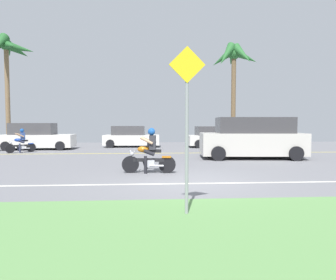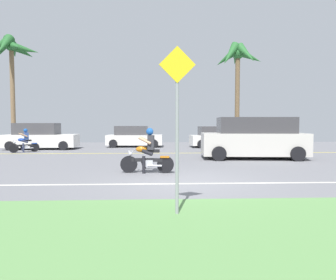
{
  "view_description": "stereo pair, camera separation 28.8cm",
  "coord_description": "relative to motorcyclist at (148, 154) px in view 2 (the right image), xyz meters",
  "views": [
    {
      "loc": [
        -1.15,
        -8.34,
        1.62
      ],
      "look_at": [
        -0.34,
        3.92,
        0.96
      ],
      "focal_mm": 32.27,
      "sensor_mm": 36.0,
      "label": 1
    },
    {
      "loc": [
        -0.86,
        -8.36,
        1.62
      ],
      "look_at": [
        -0.34,
        3.92,
        0.96
      ],
      "focal_mm": 32.27,
      "sensor_mm": 36.0,
      "label": 2
    }
  ],
  "objects": [
    {
      "name": "parked_car_1",
      "position": [
        -1.25,
        11.34,
        0.06
      ],
      "size": [
        3.89,
        1.99,
        1.47
      ],
      "color": "white",
      "rests_on": "ground"
    },
    {
      "name": "grass_median",
      "position": [
        1.12,
        -5.65,
        -0.6
      ],
      "size": [
        56.0,
        3.8,
        0.06
      ],
      "primitive_type": "cube",
      "color": "#5B8C4C",
      "rests_on": "ground"
    },
    {
      "name": "lane_line_far",
      "position": [
        1.12,
        6.64,
        -0.62
      ],
      "size": [
        50.4,
        0.12,
        0.01
      ],
      "primitive_type": "cube",
      "color": "yellow",
      "rests_on": "ground"
    },
    {
      "name": "ground",
      "position": [
        1.12,
        1.45,
        -0.65
      ],
      "size": [
        56.0,
        30.0,
        0.04
      ],
      "primitive_type": "cube",
      "color": "slate"
    },
    {
      "name": "palm_tree_1",
      "position": [
        -10.5,
        13.45,
        6.31
      ],
      "size": [
        3.95,
        3.95,
        8.22
      ],
      "color": "brown",
      "rests_on": "ground"
    },
    {
      "name": "parked_car_2",
      "position": [
        4.65,
        10.8,
        0.05
      ],
      "size": [
        4.12,
        2.02,
        1.44
      ],
      "color": "white",
      "rests_on": "ground"
    },
    {
      "name": "motorcyclist",
      "position": [
        0.0,
        0.0,
        0.0
      ],
      "size": [
        1.77,
        0.58,
        1.48
      ],
      "color": "black",
      "rests_on": "ground"
    },
    {
      "name": "street_sign",
      "position": [
        0.63,
        -4.76,
        1.14
      ],
      "size": [
        0.62,
        0.06,
        2.93
      ],
      "color": "gray",
      "rests_on": "ground"
    },
    {
      "name": "suv_nearby",
      "position": [
        4.85,
        3.91,
        0.31
      ],
      "size": [
        4.99,
        2.4,
        1.92
      ],
      "color": "beige",
      "rests_on": "ground"
    },
    {
      "name": "motorcyclist_distant",
      "position": [
        -7.19,
        7.55,
        -0.06
      ],
      "size": [
        1.34,
        1.03,
        1.35
      ],
      "color": "black",
      "rests_on": "ground"
    },
    {
      "name": "palm_tree_0",
      "position": [
        6.83,
        14.13,
        5.95
      ],
      "size": [
        3.89,
        3.97,
        8.01
      ],
      "color": "brown",
      "rests_on": "ground"
    },
    {
      "name": "parked_car_0",
      "position": [
        -7.08,
        9.65,
        0.15
      ],
      "size": [
        4.46,
        2.04,
        1.66
      ],
      "color": "white",
      "rests_on": "ground"
    },
    {
      "name": "lane_line_near",
      "position": [
        1.12,
        -1.86,
        -0.62
      ],
      "size": [
        50.4,
        0.12,
        0.01
      ],
      "primitive_type": "cube",
      "color": "silver",
      "rests_on": "ground"
    }
  ]
}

